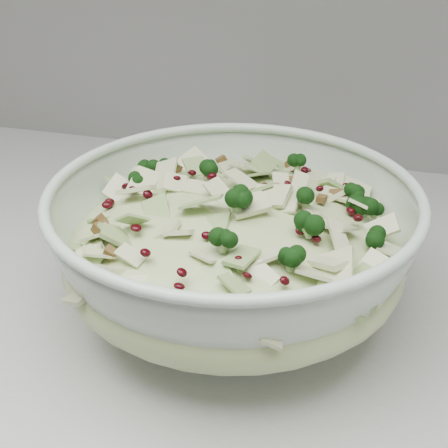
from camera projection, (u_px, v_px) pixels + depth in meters
The scene contains 2 objects.
mixing_bowl at pixel (233, 250), 0.54m from camera, with size 0.34×0.34×0.13m.
salad at pixel (233, 229), 0.53m from camera, with size 0.36×0.36×0.13m.
Camera 1 is at (-0.05, 1.15, 1.25)m, focal length 50.00 mm.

